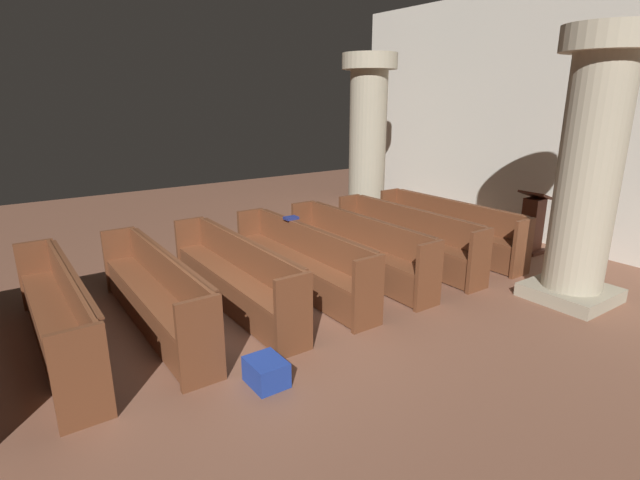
{
  "coord_description": "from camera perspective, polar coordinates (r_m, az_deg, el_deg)",
  "views": [
    {
      "loc": [
        4.64,
        -2.34,
        2.62
      ],
      "look_at": [
        -0.5,
        1.28,
        0.75
      ],
      "focal_mm": 27.24,
      "sensor_mm": 36.0,
      "label": 1
    }
  ],
  "objects": [
    {
      "name": "pew_row_6",
      "position": [
        5.78,
        -28.53,
        -7.37
      ],
      "size": [
        2.95,
        0.47,
        0.88
      ],
      "color": "brown",
      "rests_on": "ground"
    },
    {
      "name": "pew_row_3",
      "position": [
        6.71,
        -2.26,
        -2.09
      ],
      "size": [
        2.95,
        0.47,
        0.88
      ],
      "color": "brown",
      "rests_on": "ground"
    },
    {
      "name": "pew_row_4",
      "position": [
        6.25,
        -10.05,
        -3.76
      ],
      "size": [
        2.95,
        0.46,
        0.88
      ],
      "color": "brown",
      "rests_on": "ground"
    },
    {
      "name": "pew_row_5",
      "position": [
        5.93,
        -18.89,
        -5.57
      ],
      "size": [
        2.95,
        0.46,
        0.88
      ],
      "color": "brown",
      "rests_on": "ground"
    },
    {
      "name": "hymn_book",
      "position": [
        7.14,
        -3.43,
        2.6
      ],
      "size": [
        0.15,
        0.2,
        0.04
      ],
      "primitive_type": "cube",
      "color": "navy",
      "rests_on": "pew_row_3"
    },
    {
      "name": "kneeler_box_blue",
      "position": [
        4.77,
        -6.34,
        -15.15
      ],
      "size": [
        0.39,
        0.32,
        0.25
      ],
      "primitive_type": "cube",
      "color": "navy",
      "rests_on": "ground"
    },
    {
      "name": "pew_row_0",
      "position": [
        8.66,
        14.77,
        1.67
      ],
      "size": [
        2.95,
        0.47,
        0.88
      ],
      "color": "brown",
      "rests_on": "ground"
    },
    {
      "name": "lectern",
      "position": [
        9.15,
        23.63,
        1.44
      ],
      "size": [
        0.48,
        0.45,
        1.08
      ],
      "color": "#411E13",
      "rests_on": "ground"
    },
    {
      "name": "back_wall",
      "position": [
        9.62,
        26.65,
        12.66
      ],
      "size": [
        10.0,
        0.16,
        4.5
      ],
      "primitive_type": "cube",
      "color": "silver",
      "rests_on": "ground"
    },
    {
      "name": "pillar_aisle_side",
      "position": [
        6.96,
        29.11,
        7.56
      ],
      "size": [
        1.08,
        1.08,
        3.42
      ],
      "color": "#9F967E",
      "rests_on": "ground"
    },
    {
      "name": "pew_row_2",
      "position": [
        7.28,
        4.41,
        -0.62
      ],
      "size": [
        2.95,
        0.46,
        0.88
      ],
      "color": "brown",
      "rests_on": "ground"
    },
    {
      "name": "pew_row_1",
      "position": [
        7.93,
        10.04,
        0.63
      ],
      "size": [
        2.95,
        0.46,
        0.88
      ],
      "color": "brown",
      "rests_on": "ground"
    },
    {
      "name": "pillar_far_side",
      "position": [
        10.1,
        5.61,
        11.72
      ],
      "size": [
        1.08,
        1.08,
        3.42
      ],
      "color": "#9F967E",
      "rests_on": "ground"
    },
    {
      "name": "ground_plane",
      "position": [
        5.82,
        -7.64,
        -10.36
      ],
      "size": [
        19.2,
        19.2,
        0.0
      ],
      "primitive_type": "plane",
      "color": "brown"
    }
  ]
}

